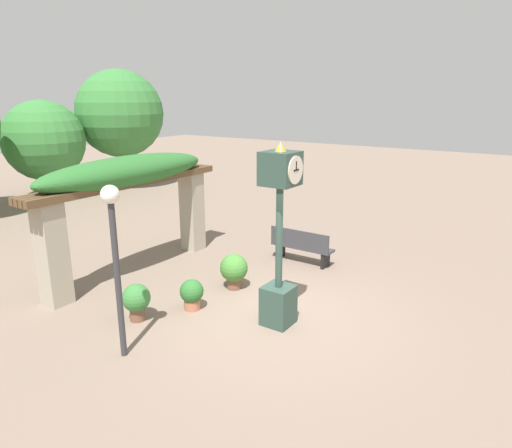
{
  "coord_description": "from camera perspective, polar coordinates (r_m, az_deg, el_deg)",
  "views": [
    {
      "loc": [
        -6.93,
        -4.19,
        4.14
      ],
      "look_at": [
        -0.29,
        0.31,
        1.87
      ],
      "focal_mm": 32.0,
      "sensor_mm": 36.0,
      "label": 1
    }
  ],
  "objects": [
    {
      "name": "pergola",
      "position": [
        10.93,
        -15.54,
        4.81
      ],
      "size": [
        5.27,
        1.09,
        2.81
      ],
      "color": "#A89E89",
      "rests_on": "ground"
    },
    {
      "name": "potted_plant_near_left",
      "position": [
        9.0,
        -14.72,
        -9.14
      ],
      "size": [
        0.53,
        0.53,
        0.73
      ],
      "color": "brown",
      "rests_on": "ground"
    },
    {
      "name": "lamp_post",
      "position": [
        7.33,
        -17.3,
        -2.07
      ],
      "size": [
        0.29,
        0.29,
        2.86
      ],
      "color": "#333338",
      "rests_on": "ground"
    },
    {
      "name": "pedestal_clock",
      "position": [
        8.14,
        2.92,
        -1.82
      ],
      "size": [
        0.58,
        0.63,
        3.39
      ],
      "color": "#2D473D",
      "rests_on": "ground"
    },
    {
      "name": "potted_plant_near_right",
      "position": [
        10.08,
        -2.78,
        -5.68
      ],
      "size": [
        0.62,
        0.62,
        0.79
      ],
      "color": "brown",
      "rests_on": "ground"
    },
    {
      "name": "potted_plant_far_left",
      "position": [
        9.26,
        -8.04,
        -8.58
      ],
      "size": [
        0.48,
        0.48,
        0.62
      ],
      "color": "#B26B4C",
      "rests_on": "ground"
    },
    {
      "name": "park_bench",
      "position": [
        11.62,
        5.68,
        -2.82
      ],
      "size": [
        0.42,
        1.63,
        0.89
      ],
      "rotation": [
        0.0,
        0.0,
        1.57
      ],
      "color": "#38383D",
      "rests_on": "ground"
    },
    {
      "name": "ground_plane",
      "position": [
        9.1,
        2.65,
        -11.26
      ],
      "size": [
        60.0,
        60.0,
        0.0
      ],
      "primitive_type": "plane",
      "color": "#7F6B5B"
    }
  ]
}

